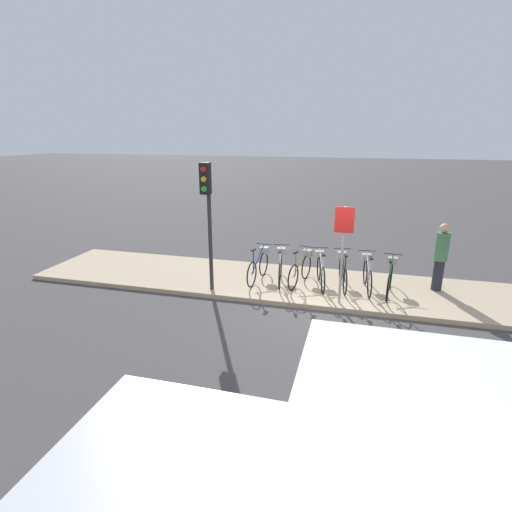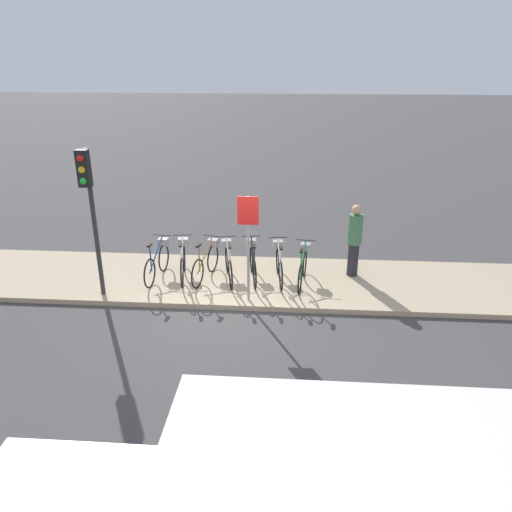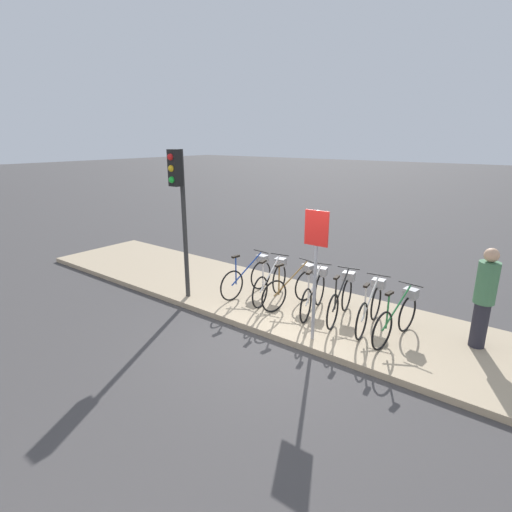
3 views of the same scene
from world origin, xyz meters
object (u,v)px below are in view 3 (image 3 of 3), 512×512
parked_bicycle_6 (398,316)px  traffic_light (179,194)px  parked_bicycle_3 (315,291)px  pedestrian (485,296)px  parked_bicycle_1 (272,280)px  parked_bicycle_2 (294,286)px  parked_bicycle_0 (250,275)px  parked_bicycle_4 (342,297)px  parked_bicycle_5 (371,305)px  sign_post (316,254)px

parked_bicycle_6 → traffic_light: 5.01m
parked_bicycle_3 → pedestrian: bearing=8.5°
parked_bicycle_1 → parked_bicycle_2: same height
parked_bicycle_0 → parked_bicycle_4: size_ratio=1.01×
parked_bicycle_0 → parked_bicycle_5: bearing=1.0°
parked_bicycle_3 → sign_post: bearing=-61.9°
parked_bicycle_2 → parked_bicycle_6: 2.31m
parked_bicycle_4 → parked_bicycle_0: bearing=-177.5°
parked_bicycle_0 → sign_post: size_ratio=0.70×
parked_bicycle_2 → parked_bicycle_6: bearing=-3.5°
parked_bicycle_4 → pedestrian: bearing=8.9°
parked_bicycle_6 → parked_bicycle_5: bearing=166.4°
parked_bicycle_4 → parked_bicycle_1: bearing=-178.4°
parked_bicycle_2 → traffic_light: (-2.21, -1.16, 1.92)m
parked_bicycle_2 → parked_bicycle_3: size_ratio=1.00×
parked_bicycle_5 → pedestrian: bearing=13.5°
parked_bicycle_2 → parked_bicycle_4: 1.10m
parked_bicycle_4 → parked_bicycle_3: bearing=-173.0°
parked_bicycle_1 → parked_bicycle_6: (2.88, -0.14, 0.00)m
pedestrian → traffic_light: bearing=-164.5°
traffic_light → parked_bicycle_5: bearing=16.4°
parked_bicycle_0 → sign_post: (2.28, -1.05, 1.16)m
parked_bicycle_2 → parked_bicycle_5: same height
parked_bicycle_5 → pedestrian: pedestrian is taller
parked_bicycle_1 → pedestrian: bearing=5.9°
pedestrian → sign_post: sign_post is taller
parked_bicycle_0 → traffic_light: traffic_light is taller
traffic_light → parked_bicycle_2: bearing=27.7°
parked_bicycle_1 → parked_bicycle_6: same height
parked_bicycle_5 → parked_bicycle_6: size_ratio=1.00×
parked_bicycle_5 → traffic_light: size_ratio=0.50×
parked_bicycle_4 → pedestrian: 2.50m
parked_bicycle_4 → parked_bicycle_6: same height
parked_bicycle_1 → traffic_light: bearing=-144.4°
parked_bicycle_3 → traffic_light: traffic_light is taller
parked_bicycle_0 → parked_bicycle_3: bearing=1.0°
traffic_light → parked_bicycle_6: bearing=12.8°
parked_bicycle_3 → parked_bicycle_4: (0.58, 0.07, 0.00)m
parked_bicycle_0 → parked_bicycle_5: size_ratio=1.00×
parked_bicycle_2 → parked_bicycle_1: bearing=179.7°
parked_bicycle_4 → parked_bicycle_5: size_ratio=0.99×
parked_bicycle_1 → parked_bicycle_5: size_ratio=0.99×
parked_bicycle_2 → parked_bicycle_3: same height
pedestrian → parked_bicycle_4: bearing=-171.1°
sign_post → parked_bicycle_6: bearing=38.9°
traffic_light → sign_post: traffic_light is taller
parked_bicycle_1 → parked_bicycle_2: (0.58, -0.00, 0.00)m
parked_bicycle_3 → pedestrian: size_ratio=0.91×
parked_bicycle_5 → sign_post: bearing=-119.9°
sign_post → parked_bicycle_5: bearing=60.1°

